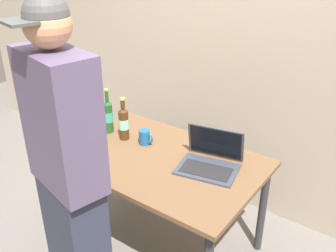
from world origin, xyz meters
name	(u,v)px	position (x,y,z in m)	size (l,w,h in m)	color
ground_plane	(163,243)	(0.00, 0.00, 0.00)	(8.00, 8.00, 0.00)	slate
desk	(162,169)	(0.00, 0.00, 0.64)	(1.26, 0.85, 0.72)	brown
laptop	(210,159)	(0.29, 0.11, 0.76)	(0.41, 0.37, 0.23)	#383D4C
beer_bottle_green	(108,116)	(-0.54, 0.08, 0.84)	(0.07, 0.07, 0.33)	#1E5123
beer_bottle_dark	(124,123)	(-0.38, 0.07, 0.84)	(0.07, 0.07, 0.31)	#472B14
person_figure	(69,181)	(-0.05, -0.70, 0.92)	(0.46, 0.34, 1.81)	#2D3347
coffee_mug	(145,137)	(-0.21, 0.09, 0.77)	(0.11, 0.07, 0.10)	#19598C
back_wall	(230,42)	(0.00, 0.83, 1.30)	(6.00, 0.10, 2.60)	tan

